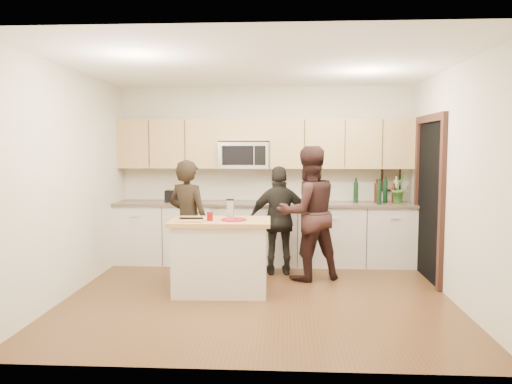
# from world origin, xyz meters

# --- Properties ---
(floor) EXTENTS (4.50, 4.50, 0.00)m
(floor) POSITION_xyz_m (0.00, 0.00, 0.00)
(floor) COLOR #55391D
(floor) RESTS_ON ground
(room_shell) EXTENTS (4.52, 4.02, 2.71)m
(room_shell) POSITION_xyz_m (0.00, 0.00, 1.73)
(room_shell) COLOR beige
(room_shell) RESTS_ON ground
(back_cabinetry) EXTENTS (4.50, 0.66, 0.94)m
(back_cabinetry) POSITION_xyz_m (0.00, 1.69, 0.47)
(back_cabinetry) COLOR beige
(back_cabinetry) RESTS_ON ground
(upper_cabinetry) EXTENTS (4.50, 0.33, 0.75)m
(upper_cabinetry) POSITION_xyz_m (0.03, 1.83, 1.84)
(upper_cabinetry) COLOR tan
(upper_cabinetry) RESTS_ON ground
(microwave) EXTENTS (0.76, 0.41, 0.40)m
(microwave) POSITION_xyz_m (-0.31, 1.80, 1.65)
(microwave) COLOR silver
(microwave) RESTS_ON ground
(doorway) EXTENTS (0.06, 1.25, 2.20)m
(doorway) POSITION_xyz_m (2.23, 0.90, 1.16)
(doorway) COLOR black
(doorway) RESTS_ON ground
(framed_picture) EXTENTS (0.30, 0.03, 0.38)m
(framed_picture) POSITION_xyz_m (1.95, 1.98, 1.28)
(framed_picture) COLOR black
(framed_picture) RESTS_ON ground
(dish_towel) EXTENTS (0.34, 0.60, 0.48)m
(dish_towel) POSITION_xyz_m (-0.95, 1.50, 0.80)
(dish_towel) COLOR white
(dish_towel) RESTS_ON ground
(island) EXTENTS (1.22, 0.73, 0.90)m
(island) POSITION_xyz_m (-0.46, 0.10, 0.45)
(island) COLOR beige
(island) RESTS_ON ground
(red_plate) EXTENTS (0.30, 0.30, 0.02)m
(red_plate) POSITION_xyz_m (-0.30, 0.06, 0.91)
(red_plate) COLOR maroon
(red_plate) RESTS_ON island
(box_grater) EXTENTS (0.09, 0.05, 0.23)m
(box_grater) POSITION_xyz_m (-0.35, 0.16, 1.03)
(box_grater) COLOR silver
(box_grater) RESTS_ON red_plate
(drink_glass) EXTENTS (0.07, 0.07, 0.11)m
(drink_glass) POSITION_xyz_m (-0.58, 0.01, 0.95)
(drink_glass) COLOR maroon
(drink_glass) RESTS_ON island
(cutting_board) EXTENTS (0.29, 0.21, 0.02)m
(cutting_board) POSITION_xyz_m (-0.79, -0.08, 0.91)
(cutting_board) COLOR tan
(cutting_board) RESTS_ON island
(tongs) EXTENTS (0.28, 0.03, 0.02)m
(tongs) POSITION_xyz_m (-0.80, 0.02, 0.93)
(tongs) COLOR black
(tongs) RESTS_ON cutting_board
(knife) EXTENTS (0.21, 0.03, 0.01)m
(knife) POSITION_xyz_m (-0.84, -0.05, 0.92)
(knife) COLOR silver
(knife) RESTS_ON cutting_board
(toaster) EXTENTS (0.33, 0.20, 0.18)m
(toaster) POSITION_xyz_m (-1.34, 1.67, 1.03)
(toaster) COLOR black
(toaster) RESTS_ON back_cabinetry
(bottle_cluster) EXTENTS (0.69, 0.41, 0.40)m
(bottle_cluster) POSITION_xyz_m (1.75, 1.72, 1.12)
(bottle_cluster) COLOR black
(bottle_cluster) RESTS_ON back_cabinetry
(orchid) EXTENTS (0.31, 0.31, 0.45)m
(orchid) POSITION_xyz_m (2.01, 1.72, 1.16)
(orchid) COLOR #3A7A31
(orchid) RESTS_ON back_cabinetry
(woman_left) EXTENTS (0.69, 0.60, 1.61)m
(woman_left) POSITION_xyz_m (-0.96, 0.65, 0.80)
(woman_left) COLOR black
(woman_left) RESTS_ON ground
(woman_center) EXTENTS (1.06, 0.96, 1.79)m
(woman_center) POSITION_xyz_m (0.62, 0.80, 0.89)
(woman_center) COLOR black
(woman_center) RESTS_ON ground
(woman_right) EXTENTS (0.91, 0.43, 1.51)m
(woman_right) POSITION_xyz_m (0.25, 1.05, 0.76)
(woman_right) COLOR black
(woman_right) RESTS_ON ground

